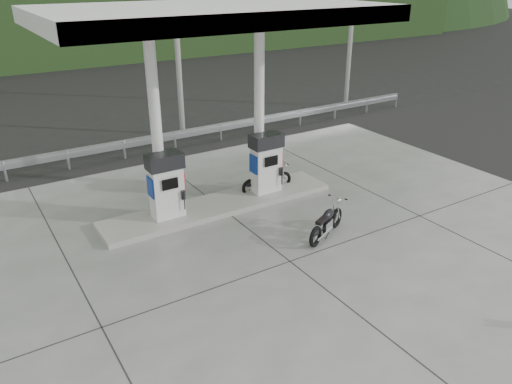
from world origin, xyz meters
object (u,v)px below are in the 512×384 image
gas_pump_right (266,163)px  motorcycle_left (267,180)px  motorcycle_right (326,223)px  gas_pump_left (166,186)px

gas_pump_right → motorcycle_left: 0.71m
motorcycle_left → motorcycle_right: bearing=-92.0°
motorcycle_left → motorcycle_right: motorcycle_right is taller
gas_pump_left → motorcycle_right: size_ratio=1.09×
gas_pump_right → motorcycle_right: gas_pump_right is taller
gas_pump_left → motorcycle_left: bearing=3.4°
motorcycle_left → gas_pump_left: bearing=-173.8°
gas_pump_left → gas_pump_right: (3.20, 0.00, 0.00)m
gas_pump_left → motorcycle_left: gas_pump_left is taller
gas_pump_right → motorcycle_right: 3.07m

